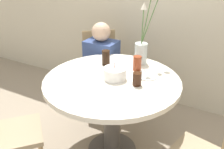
{
  "coord_description": "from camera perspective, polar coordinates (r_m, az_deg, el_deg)",
  "views": [
    {
      "loc": [
        0.88,
        -1.6,
        1.69
      ],
      "look_at": [
        0.0,
        0.0,
        0.8
      ],
      "focal_mm": 40.0,
      "sensor_mm": 36.0,
      "label": 1
    }
  ],
  "objects": [
    {
      "name": "side_plate",
      "position": [
        2.11,
        7.98,
        -0.28
      ],
      "size": [
        0.19,
        0.19,
        0.01
      ],
      "color": "white",
      "rests_on": "dining_table"
    },
    {
      "name": "birthday_cake",
      "position": [
        2.03,
        0.66,
        0.26
      ],
      "size": [
        0.19,
        0.19,
        0.14
      ],
      "color": "white",
      "rests_on": "dining_table"
    },
    {
      "name": "chair_left_flank",
      "position": [
        2.12,
        -23.73,
        -10.86
      ],
      "size": [
        0.57,
        0.57,
        0.89
      ],
      "rotation": [
        0.0,
        0.0,
        2.4
      ],
      "color": "#9E896B",
      "rests_on": "ground_plane"
    },
    {
      "name": "chair_near_front",
      "position": [
        2.96,
        -2.7,
        2.1
      ],
      "size": [
        0.56,
        0.56,
        0.89
      ],
      "rotation": [
        0.0,
        0.0,
        0.66
      ],
      "color": "#9E896B",
      "rests_on": "ground_plane"
    },
    {
      "name": "person_boy",
      "position": [
        2.81,
        -2.32,
        0.69
      ],
      "size": [
        0.34,
        0.24,
        1.05
      ],
      "color": "#383333",
      "rests_on": "ground_plane"
    },
    {
      "name": "flower_vase",
      "position": [
        2.29,
        7.17,
        7.26
      ],
      "size": [
        0.21,
        0.29,
        0.74
      ],
      "color": "silver",
      "rests_on": "dining_table"
    },
    {
      "name": "drink_glass_2",
      "position": [
        2.29,
        -1.4,
        3.86
      ],
      "size": [
        0.07,
        0.07,
        0.14
      ],
      "color": "black",
      "rests_on": "dining_table"
    },
    {
      "name": "dining_table",
      "position": [
        2.13,
        0.0,
        -4.82
      ],
      "size": [
        1.13,
        1.13,
        0.76
      ],
      "color": "silver",
      "rests_on": "ground_plane"
    },
    {
      "name": "drink_glass_0",
      "position": [
        2.19,
        5.78,
        2.59
      ],
      "size": [
        0.07,
        0.07,
        0.13
      ],
      "color": "maroon",
      "rests_on": "dining_table"
    },
    {
      "name": "drink_glass_1",
      "position": [
        1.94,
        5.77,
        -1.04
      ],
      "size": [
        0.07,
        0.07,
        0.11
      ],
      "color": "#33190C",
      "rests_on": "dining_table"
    }
  ]
}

